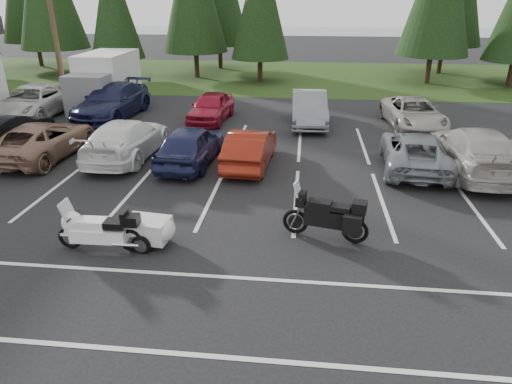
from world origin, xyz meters
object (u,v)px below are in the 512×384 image
object	(u,v)px
car_near_1	(6,132)
cargo_trailer	(148,232)
car_far_1	(112,101)
adventure_motorcycle	(325,212)
car_near_5	(250,148)
car_far_2	(211,107)
utility_pole	(53,20)
car_near_4	(191,145)
car_near_2	(43,140)
car_far_0	(33,102)
car_near_7	(474,150)
car_far_3	(309,108)
car_near_3	(127,139)
touring_motorcycle	(98,226)
car_far_4	(414,113)
car_near_6	(415,151)
box_truck	(102,82)

from	to	relation	value
car_near_1	cargo_trailer	size ratio (longest dim) A/B	2.82
car_far_1	adventure_motorcycle	xyz separation A→B (m)	(10.61, -11.78, -0.06)
car_near_5	car_far_2	size ratio (longest dim) A/B	1.00
utility_pole	car_far_2	size ratio (longest dim) A/B	2.15
car_far_1	car_near_4	bearing A→B (deg)	-43.70
car_near_2	car_far_0	xyz separation A→B (m)	(-3.91, 5.98, 0.09)
car_near_2	adventure_motorcycle	xyz separation A→B (m)	(10.87, -5.46, 0.07)
car_far_2	car_near_5	bearing A→B (deg)	-61.49
car_far_0	car_far_2	distance (m)	9.42
car_near_7	cargo_trailer	xyz separation A→B (m)	(-10.05, -6.41, -0.44)
car_far_3	cargo_trailer	xyz separation A→B (m)	(-4.12, -12.37, -0.41)
car_near_3	cargo_trailer	world-z (taller)	car_near_3
car_far_0	adventure_motorcycle	size ratio (longest dim) A/B	2.25
touring_motorcycle	adventure_motorcycle	size ratio (longest dim) A/B	0.96
car_far_0	car_far_2	bearing A→B (deg)	-0.04
car_far_1	car_far_4	distance (m)	15.18
car_near_5	touring_motorcycle	distance (m)	7.25
car_near_1	car_near_2	xyz separation A→B (m)	(1.95, -0.62, -0.05)
car_near_3	car_far_2	world-z (taller)	car_near_3
car_far_0	adventure_motorcycle	world-z (taller)	car_far_0
car_near_5	car_far_1	bearing A→B (deg)	-35.16
car_far_0	car_far_2	size ratio (longest dim) A/B	1.37
car_far_0	car_near_5	bearing A→B (deg)	-27.63
car_near_4	touring_motorcycle	bearing A→B (deg)	86.99
car_near_5	car_near_4	bearing A→B (deg)	5.62
car_near_6	cargo_trailer	bearing A→B (deg)	44.43
car_near_7	car_far_3	world-z (taller)	car_near_7
car_far_3	touring_motorcycle	size ratio (longest dim) A/B	1.96
car_near_2	car_near_7	bearing A→B (deg)	-176.56
car_far_4	cargo_trailer	xyz separation A→B (m)	(-9.11, -12.26, -0.31)
car_near_7	car_far_0	world-z (taller)	car_near_7
utility_pole	car_near_6	distance (m)	19.50
car_far_3	box_truck	bearing A→B (deg)	166.31
car_far_4	touring_motorcycle	xyz separation A→B (m)	(-10.23, -12.64, -0.01)
utility_pole	car_far_1	xyz separation A→B (m)	(3.39, -1.61, -3.86)
box_truck	car_far_1	size ratio (longest dim) A/B	0.97
car_near_1	touring_motorcycle	distance (m)	10.23
car_near_4	car_near_6	size ratio (longest dim) A/B	0.90
car_near_3	car_far_2	bearing A→B (deg)	-108.47
car_near_3	car_far_1	distance (m)	6.78
car_near_3	car_near_7	bearing A→B (deg)	-178.82
box_truck	car_far_0	xyz separation A→B (m)	(-2.78, -2.46, -0.66)
car_far_3	adventure_motorcycle	world-z (taller)	car_far_3
car_near_2	car_near_5	distance (m)	8.25
car_near_5	car_far_3	world-z (taller)	car_far_3
car_near_2	utility_pole	bearing A→B (deg)	-65.37
car_near_6	cargo_trailer	xyz separation A→B (m)	(-7.99, -6.50, -0.30)
utility_pole	touring_motorcycle	xyz separation A→B (m)	(8.34, -14.62, -4.02)
car_near_5	car_near_6	bearing A→B (deg)	-173.56
car_near_6	car_far_3	size ratio (longest dim) A/B	1.02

